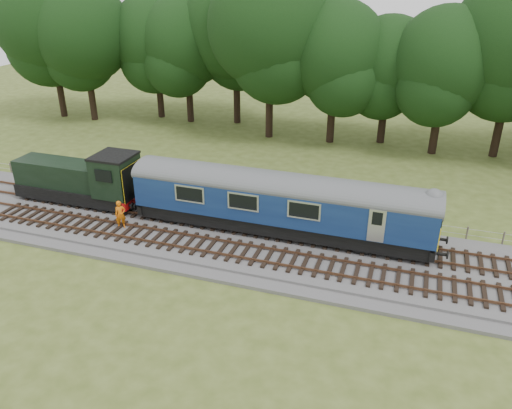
% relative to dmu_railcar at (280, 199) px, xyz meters
% --- Properties ---
extents(ground, '(120.00, 120.00, 0.00)m').
position_rel_dmu_railcar_xyz_m(ground, '(-1.16, -1.40, -2.61)').
color(ground, '#495720').
rests_on(ground, ground).
extents(ballast, '(70.00, 7.00, 0.35)m').
position_rel_dmu_railcar_xyz_m(ballast, '(-1.16, -1.40, -2.43)').
color(ballast, '#4C4C4F').
rests_on(ballast, ground).
extents(track_north, '(67.20, 2.40, 0.21)m').
position_rel_dmu_railcar_xyz_m(track_north, '(-1.16, -0.00, -2.19)').
color(track_north, black).
rests_on(track_north, ballast).
extents(track_south, '(67.20, 2.40, 0.21)m').
position_rel_dmu_railcar_xyz_m(track_south, '(-1.16, -3.00, -2.19)').
color(track_south, black).
rests_on(track_south, ballast).
extents(fence, '(64.00, 0.12, 1.00)m').
position_rel_dmu_railcar_xyz_m(fence, '(-1.16, 3.10, -2.61)').
color(fence, '#6B6054').
rests_on(fence, ground).
extents(tree_line, '(70.00, 8.00, 18.00)m').
position_rel_dmu_railcar_xyz_m(tree_line, '(-1.16, 20.60, -2.61)').
color(tree_line, black).
rests_on(tree_line, ground).
extents(dmu_railcar, '(18.05, 2.86, 3.88)m').
position_rel_dmu_railcar_xyz_m(dmu_railcar, '(0.00, 0.00, 0.00)').
color(dmu_railcar, black).
rests_on(dmu_railcar, ground).
extents(shunter_loco, '(8.92, 2.60, 3.38)m').
position_rel_dmu_railcar_xyz_m(shunter_loco, '(-13.93, 0.00, -0.63)').
color(shunter_loco, black).
rests_on(shunter_loco, ground).
extents(worker, '(0.77, 0.77, 1.80)m').
position_rel_dmu_railcar_xyz_m(worker, '(-9.45, -2.53, -1.36)').
color(worker, orange).
rests_on(worker, ballast).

